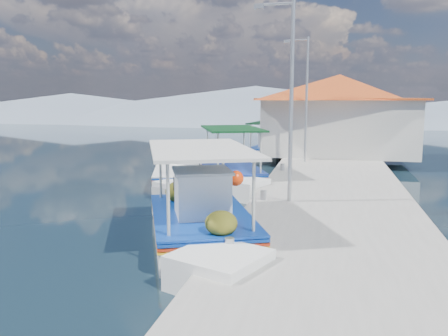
# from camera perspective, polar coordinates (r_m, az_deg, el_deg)

# --- Properties ---
(ground) EXTENTS (160.00, 160.00, 0.00)m
(ground) POSITION_cam_1_polar(r_m,az_deg,el_deg) (13.81, -12.32, -6.90)
(ground) COLOR black
(ground) RESTS_ON ground
(quay) EXTENTS (5.00, 44.00, 0.50)m
(quay) POSITION_cam_1_polar(r_m,az_deg,el_deg) (18.33, 13.13, -2.24)
(quay) COLOR #A4A09A
(quay) RESTS_ON ground
(bollards) EXTENTS (0.20, 17.20, 0.30)m
(bollards) POSITION_cam_1_polar(r_m,az_deg,el_deg) (17.63, 6.34, -1.18)
(bollards) COLOR #A5A8AD
(bollards) RESTS_ON quay
(main_caique) EXTENTS (4.42, 7.55, 2.70)m
(main_caique) POSITION_cam_1_polar(r_m,az_deg,el_deg) (11.96, -2.64, -6.57)
(main_caique) COLOR white
(main_caique) RESTS_ON ground
(caique_green_canopy) EXTENTS (3.82, 6.65, 2.68)m
(caique_green_canopy) POSITION_cam_1_polar(r_m,az_deg,el_deg) (19.41, 1.13, -0.95)
(caique_green_canopy) COLOR white
(caique_green_canopy) RESTS_ON ground
(caique_blue_hull) EXTENTS (3.07, 5.94, 1.11)m
(caique_blue_hull) POSITION_cam_1_polar(r_m,az_deg,el_deg) (19.07, -5.61, -1.47)
(caique_blue_hull) COLOR white
(caique_blue_hull) RESTS_ON ground
(caique_far) EXTENTS (2.59, 6.78, 2.40)m
(caique_far) POSITION_cam_1_polar(r_m,az_deg,el_deg) (28.39, 5.73, 2.20)
(caique_far) COLOR white
(caique_far) RESTS_ON ground
(harbor_building) EXTENTS (10.49, 10.49, 4.40)m
(harbor_building) POSITION_cam_1_polar(r_m,az_deg,el_deg) (27.02, 13.90, 6.61)
(harbor_building) COLOR silver
(harbor_building) RESTS_ON quay
(lamp_post_near) EXTENTS (1.21, 0.14, 6.00)m
(lamp_post_near) POSITION_cam_1_polar(r_m,az_deg,el_deg) (14.06, 7.93, 9.39)
(lamp_post_near) COLOR #A5A8AD
(lamp_post_near) RESTS_ON quay
(lamp_post_far) EXTENTS (1.21, 0.14, 6.00)m
(lamp_post_far) POSITION_cam_1_polar(r_m,az_deg,el_deg) (23.04, 9.91, 9.08)
(lamp_post_far) COLOR #A5A8AD
(lamp_post_far) RESTS_ON quay
(mountain_ridge) EXTENTS (171.40, 96.00, 5.50)m
(mountain_ridge) POSITION_cam_1_polar(r_m,az_deg,el_deg) (68.03, 13.62, 7.17)
(mountain_ridge) COLOR gray
(mountain_ridge) RESTS_ON ground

